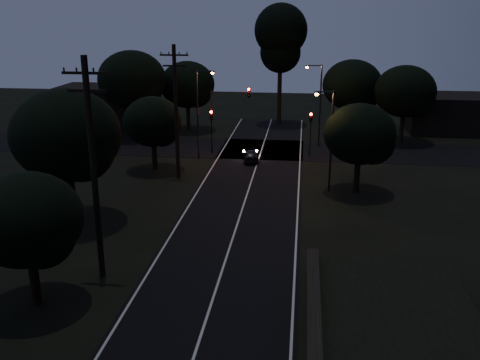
# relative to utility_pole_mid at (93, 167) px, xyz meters

# --- Properties ---
(road_surface) EXTENTS (60.00, 70.00, 0.03)m
(road_surface) POSITION_rel_utility_pole_mid_xyz_m (6.00, 16.12, -5.73)
(road_surface) COLOR black
(road_surface) RESTS_ON ground
(utility_pole_mid) EXTENTS (2.20, 0.30, 11.00)m
(utility_pole_mid) POSITION_rel_utility_pole_mid_xyz_m (0.00, 0.00, 0.00)
(utility_pole_mid) COLOR black
(utility_pole_mid) RESTS_ON ground
(utility_pole_far) EXTENTS (2.20, 0.30, 10.50)m
(utility_pole_far) POSITION_rel_utility_pole_mid_xyz_m (0.00, 17.00, -0.25)
(utility_pole_far) COLOR black
(utility_pole_far) RESTS_ON ground
(tree_left_b) EXTENTS (4.92, 4.92, 6.26)m
(tree_left_b) POSITION_rel_utility_pole_mid_xyz_m (-1.83, -3.10, -1.68)
(tree_left_b) COLOR black
(tree_left_b) RESTS_ON ground
(tree_left_c) EXTENTS (6.71, 6.71, 8.48)m
(tree_left_c) POSITION_rel_utility_pole_mid_xyz_m (-4.26, 6.86, -0.25)
(tree_left_c) COLOR black
(tree_left_c) RESTS_ON ground
(tree_left_d) EXTENTS (4.89, 4.89, 6.21)m
(tree_left_d) POSITION_rel_utility_pole_mid_xyz_m (-2.33, 18.90, -1.72)
(tree_left_d) COLOR black
(tree_left_d) RESTS_ON ground
(tree_far_nw) EXTENTS (6.06, 6.06, 7.68)m
(tree_far_nw) POSITION_rel_utility_pole_mid_xyz_m (-2.79, 34.88, -0.77)
(tree_far_nw) COLOR black
(tree_far_nw) RESTS_ON ground
(tree_far_w) EXTENTS (7.11, 7.11, 9.07)m
(tree_far_w) POSITION_rel_utility_pole_mid_xyz_m (-7.75, 30.86, 0.16)
(tree_far_w) COLOR black
(tree_far_w) RESTS_ON ground
(tree_far_ne) EXTENTS (6.35, 6.35, 8.04)m
(tree_far_ne) POSITION_rel_utility_pole_mid_xyz_m (15.22, 34.87, -0.54)
(tree_far_ne) COLOR black
(tree_far_ne) RESTS_ON ground
(tree_far_e) EXTENTS (6.13, 6.13, 7.78)m
(tree_far_e) POSITION_rel_utility_pole_mid_xyz_m (20.22, 31.88, -0.70)
(tree_far_e) COLOR black
(tree_far_e) RESTS_ON ground
(tree_right_a) EXTENTS (5.21, 5.21, 6.63)m
(tree_right_a) POSITION_rel_utility_pole_mid_xyz_m (14.18, 14.89, -1.44)
(tree_right_a) COLOR black
(tree_right_a) RESTS_ON ground
(tall_pine) EXTENTS (6.08, 6.08, 13.83)m
(tall_pine) POSITION_rel_utility_pole_mid_xyz_m (7.00, 40.00, 4.23)
(tall_pine) COLOR black
(tall_pine) RESTS_ON ground
(building_left) EXTENTS (10.00, 8.00, 4.40)m
(building_left) POSITION_rel_utility_pole_mid_xyz_m (-14.00, 37.00, -3.54)
(building_left) COLOR black
(building_left) RESTS_ON ground
(building_right) EXTENTS (9.00, 7.00, 4.00)m
(building_right) POSITION_rel_utility_pole_mid_xyz_m (26.00, 38.00, -3.74)
(building_right) COLOR black
(building_right) RESTS_ON ground
(signal_left) EXTENTS (0.28, 0.35, 4.10)m
(signal_left) POSITION_rel_utility_pole_mid_xyz_m (1.40, 24.99, -2.90)
(signal_left) COLOR black
(signal_left) RESTS_ON ground
(signal_right) EXTENTS (0.28, 0.35, 4.10)m
(signal_right) POSITION_rel_utility_pole_mid_xyz_m (10.60, 24.99, -2.90)
(signal_right) COLOR black
(signal_right) RESTS_ON ground
(signal_mast) EXTENTS (3.70, 0.35, 6.25)m
(signal_mast) POSITION_rel_utility_pole_mid_xyz_m (3.09, 24.99, -1.40)
(signal_mast) COLOR black
(signal_mast) RESTS_ON ground
(streetlight_a) EXTENTS (1.66, 0.26, 8.00)m
(streetlight_a) POSITION_rel_utility_pole_mid_xyz_m (0.69, 23.00, -1.10)
(streetlight_a) COLOR black
(streetlight_a) RESTS_ON ground
(streetlight_b) EXTENTS (1.66, 0.26, 8.00)m
(streetlight_b) POSITION_rel_utility_pole_mid_xyz_m (11.31, 29.00, -1.10)
(streetlight_b) COLOR black
(streetlight_b) RESTS_ON ground
(streetlight_c) EXTENTS (1.46, 0.26, 7.50)m
(streetlight_c) POSITION_rel_utility_pole_mid_xyz_m (11.83, 15.00, -1.39)
(streetlight_c) COLOR black
(streetlight_c) RESTS_ON ground
(car) EXTENTS (1.74, 3.35, 1.09)m
(car) POSITION_rel_utility_pole_mid_xyz_m (5.36, 22.52, -5.19)
(car) COLOR black
(car) RESTS_ON ground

